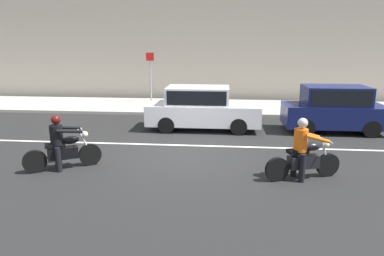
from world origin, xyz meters
TOP-DOWN VIEW (x-y plane):
  - ground_plane at (0.00, 0.00)m, footprint 80.00×80.00m
  - sidewalk_slab at (0.00, 8.00)m, footprint 40.00×4.40m
  - lane_marking_stripe at (-0.10, 0.90)m, footprint 18.00×0.14m
  - motorcycle_with_rider_black_leather at (-3.27, -1.65)m, footprint 1.85×1.15m
  - motorcycle_with_rider_orange_stripe at (3.15, -1.76)m, footprint 1.98×0.90m
  - parked_sedan_white at (0.23, 3.28)m, footprint 4.46×1.82m
  - parked_hatchback_navy at (5.38, 3.34)m, footprint 3.79×1.76m
  - street_sign_post at (-2.97, 8.65)m, footprint 0.44×0.08m

SIDE VIEW (x-z plane):
  - ground_plane at x=0.00m, z-range 0.00..0.00m
  - lane_marking_stripe at x=-0.10m, z-range 0.00..0.01m
  - sidewalk_slab at x=0.00m, z-range 0.00..0.14m
  - motorcycle_with_rider_black_leather at x=-3.27m, z-range -0.13..1.39m
  - motorcycle_with_rider_orange_stripe at x=3.15m, z-range -0.14..1.45m
  - parked_sedan_white at x=0.23m, z-range 0.02..1.74m
  - parked_hatchback_navy at x=5.38m, z-range 0.03..1.83m
  - street_sign_post at x=-2.97m, z-range 0.42..3.22m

